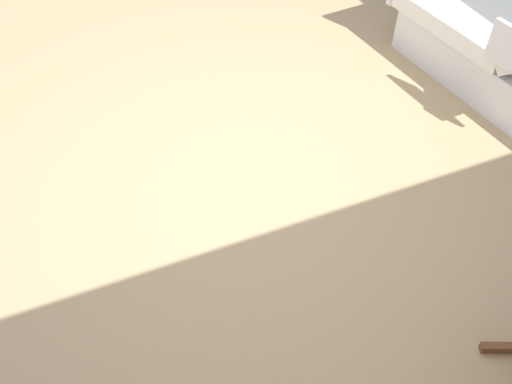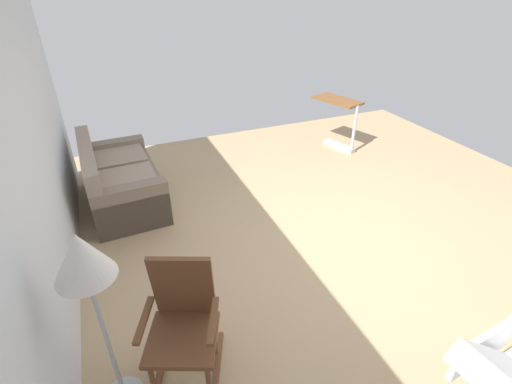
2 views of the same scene
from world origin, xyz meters
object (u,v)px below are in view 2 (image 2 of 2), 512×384
Objects in this scene: overbed_table at (339,118)px; floor_lamp at (85,270)px; couch at (121,182)px; rocking_chair at (184,325)px.

floor_lamp is at bearing 129.27° from overbed_table.
rocking_chair is at bearing -175.64° from couch.
couch is 1.56× the size of rocking_chair.
couch reaches higher than overbed_table.
rocking_chair is at bearing 132.78° from overbed_table.
rocking_chair is 0.71× the size of floor_lamp.
floor_lamp reaches higher than rocking_chair.
rocking_chair reaches higher than overbed_table.
couch is at bearing 4.36° from rocking_chair.
overbed_table is at bearing -50.73° from floor_lamp.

